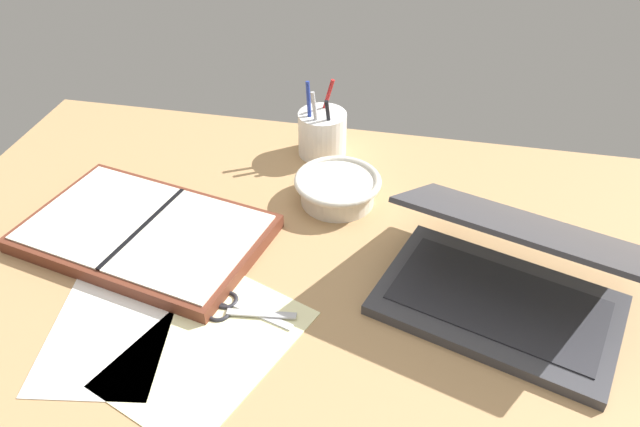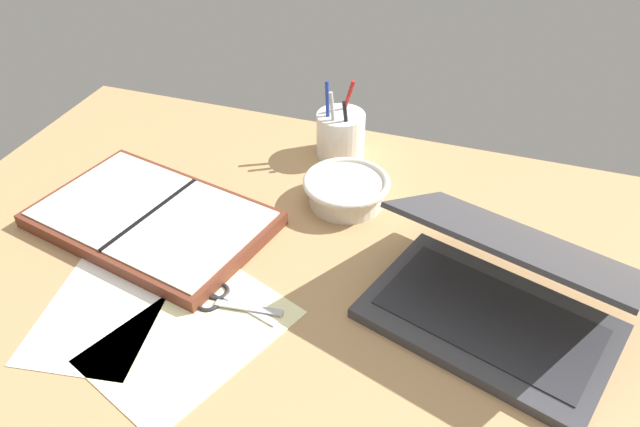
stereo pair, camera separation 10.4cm
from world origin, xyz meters
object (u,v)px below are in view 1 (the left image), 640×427
(planner, at_px, (145,233))
(laptop, at_px, (506,276))
(scissors, at_px, (233,308))
(pen_cup, at_px, (322,133))
(bowl, at_px, (338,188))

(planner, bearing_deg, laptop, 10.08)
(planner, height_order, scissors, planner)
(pen_cup, xyz_separation_m, scissors, (-0.04, -0.47, -0.04))
(laptop, relative_size, scissors, 3.04)
(pen_cup, relative_size, scissors, 1.19)
(bowl, relative_size, planner, 0.36)
(pen_cup, bearing_deg, planner, -125.90)
(planner, relative_size, scissors, 3.29)
(bowl, bearing_deg, scissors, -108.89)
(bowl, bearing_deg, planner, -149.87)
(bowl, distance_m, planner, 0.36)
(laptop, bearing_deg, pen_cup, 152.61)
(laptop, height_order, bowl, laptop)
(planner, bearing_deg, pen_cup, 66.37)
(laptop, bearing_deg, scissors, -147.11)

